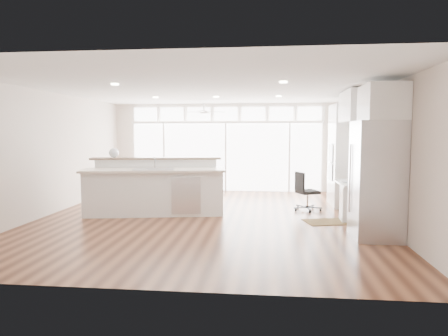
# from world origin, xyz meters

# --- Properties ---
(floor) EXTENTS (7.00, 8.00, 0.02)m
(floor) POSITION_xyz_m (0.00, 0.00, -0.01)
(floor) COLOR #482516
(floor) RESTS_ON ground
(ceiling) EXTENTS (7.00, 8.00, 0.02)m
(ceiling) POSITION_xyz_m (0.00, 0.00, 2.70)
(ceiling) COLOR silver
(ceiling) RESTS_ON wall_back
(wall_back) EXTENTS (7.00, 0.04, 2.70)m
(wall_back) POSITION_xyz_m (0.00, 4.00, 1.35)
(wall_back) COLOR beige
(wall_back) RESTS_ON floor
(wall_front) EXTENTS (7.00, 0.04, 2.70)m
(wall_front) POSITION_xyz_m (0.00, -4.00, 1.35)
(wall_front) COLOR beige
(wall_front) RESTS_ON floor
(wall_left) EXTENTS (0.04, 8.00, 2.70)m
(wall_left) POSITION_xyz_m (-3.50, 0.00, 1.35)
(wall_left) COLOR beige
(wall_left) RESTS_ON floor
(wall_right) EXTENTS (0.04, 8.00, 2.70)m
(wall_right) POSITION_xyz_m (3.50, 0.00, 1.35)
(wall_right) COLOR beige
(wall_right) RESTS_ON floor
(glass_wall) EXTENTS (5.80, 0.06, 2.08)m
(glass_wall) POSITION_xyz_m (0.00, 3.94, 1.05)
(glass_wall) COLOR white
(glass_wall) RESTS_ON wall_back
(transom_row) EXTENTS (5.90, 0.06, 0.40)m
(transom_row) POSITION_xyz_m (0.00, 3.94, 2.38)
(transom_row) COLOR white
(transom_row) RESTS_ON wall_back
(desk_window) EXTENTS (0.04, 0.85, 0.85)m
(desk_window) POSITION_xyz_m (3.46, 0.30, 1.55)
(desk_window) COLOR white
(desk_window) RESTS_ON wall_right
(ceiling_fan) EXTENTS (1.16, 1.16, 0.32)m
(ceiling_fan) POSITION_xyz_m (-0.50, 2.80, 2.48)
(ceiling_fan) COLOR white
(ceiling_fan) RESTS_ON ceiling
(recessed_lights) EXTENTS (3.40, 3.00, 0.02)m
(recessed_lights) POSITION_xyz_m (0.00, 0.20, 2.68)
(recessed_lights) COLOR white
(recessed_lights) RESTS_ON ceiling
(oven_cabinet) EXTENTS (0.64, 1.20, 2.50)m
(oven_cabinet) POSITION_xyz_m (3.17, 1.80, 1.25)
(oven_cabinet) COLOR white
(oven_cabinet) RESTS_ON floor
(desk_nook) EXTENTS (0.72, 1.30, 0.76)m
(desk_nook) POSITION_xyz_m (3.13, 0.30, 0.38)
(desk_nook) COLOR white
(desk_nook) RESTS_ON floor
(upper_cabinets) EXTENTS (0.64, 1.30, 0.64)m
(upper_cabinets) POSITION_xyz_m (3.17, 0.30, 2.35)
(upper_cabinets) COLOR white
(upper_cabinets) RESTS_ON wall_right
(refrigerator) EXTENTS (0.76, 0.90, 2.00)m
(refrigerator) POSITION_xyz_m (3.11, -1.35, 1.00)
(refrigerator) COLOR silver
(refrigerator) RESTS_ON floor
(fridge_cabinet) EXTENTS (0.64, 0.90, 0.60)m
(fridge_cabinet) POSITION_xyz_m (3.17, -1.35, 2.30)
(fridge_cabinet) COLOR white
(fridge_cabinet) RESTS_ON wall_right
(framed_photos) EXTENTS (0.06, 0.22, 0.80)m
(framed_photos) POSITION_xyz_m (3.46, 0.92, 1.40)
(framed_photos) COLOR black
(framed_photos) RESTS_ON wall_right
(kitchen_island) EXTENTS (3.27, 1.69, 1.24)m
(kitchen_island) POSITION_xyz_m (-1.20, 0.21, 0.62)
(kitchen_island) COLOR white
(kitchen_island) RESTS_ON floor
(rug) EXTENTS (0.98, 0.81, 0.01)m
(rug) POSITION_xyz_m (2.47, -0.20, 0.01)
(rug) COLOR #362511
(rug) RESTS_ON floor
(office_chair) EXTENTS (0.59, 0.58, 0.89)m
(office_chair) POSITION_xyz_m (2.21, 1.01, 0.45)
(office_chair) COLOR black
(office_chair) RESTS_ON floor
(fishbowl) EXTENTS (0.26, 0.26, 0.22)m
(fishbowl) POSITION_xyz_m (-2.21, 0.44, 1.35)
(fishbowl) COLOR white
(fishbowl) RESTS_ON kitchen_island
(monitor) EXTENTS (0.13, 0.46, 0.38)m
(monitor) POSITION_xyz_m (3.05, 0.30, 0.95)
(monitor) COLOR black
(monitor) RESTS_ON desk_nook
(keyboard) EXTENTS (0.12, 0.29, 0.01)m
(keyboard) POSITION_xyz_m (2.88, 0.30, 0.77)
(keyboard) COLOR silver
(keyboard) RESTS_ON desk_nook
(potted_plant) EXTENTS (0.29, 0.31, 0.22)m
(potted_plant) POSITION_xyz_m (3.17, 1.80, 2.61)
(potted_plant) COLOR #305022
(potted_plant) RESTS_ON oven_cabinet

